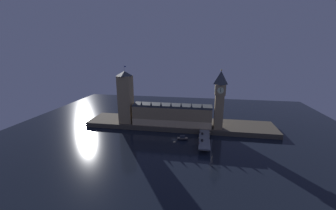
% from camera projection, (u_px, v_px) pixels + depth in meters
% --- Properties ---
extents(ground_plane, '(400.00, 400.00, 0.00)m').
position_uv_depth(ground_plane, '(174.00, 139.00, 211.73)').
color(ground_plane, black).
extents(embankment, '(220.00, 42.00, 5.40)m').
position_uv_depth(embankment, '(179.00, 124.00, 248.23)').
color(embankment, '#4C4438').
rests_on(embankment, ground_plane).
extents(parliament_hall, '(89.85, 17.65, 28.69)m').
position_uv_depth(parliament_hall, '(172.00, 115.00, 236.26)').
color(parliament_hall, '#9E845B').
rests_on(parliament_hall, embankment).
extents(clock_tower, '(11.25, 11.36, 64.56)m').
position_uv_depth(clock_tower, '(220.00, 98.00, 219.20)').
color(clock_tower, '#9E845B').
rests_on(clock_tower, embankment).
extents(victoria_tower, '(15.09, 15.09, 66.90)m').
position_uv_depth(victoria_tower, '(126.00, 97.00, 240.24)').
color(victoria_tower, '#9E845B').
rests_on(victoria_tower, embankment).
extents(bridge, '(10.54, 46.00, 5.68)m').
position_uv_depth(bridge, '(204.00, 140.00, 201.04)').
color(bridge, slate).
rests_on(bridge, ground_plane).
extents(car_northbound_lead, '(2.02, 4.01, 1.41)m').
position_uv_depth(car_northbound_lead, '(202.00, 133.00, 211.00)').
color(car_northbound_lead, black).
rests_on(car_northbound_lead, bridge).
extents(car_northbound_trail, '(2.10, 4.22, 1.45)m').
position_uv_depth(car_northbound_trail, '(202.00, 140.00, 195.14)').
color(car_northbound_trail, black).
rests_on(car_northbound_trail, bridge).
extents(pedestrian_near_rail, '(0.38, 0.38, 1.61)m').
position_uv_depth(pedestrian_near_rail, '(199.00, 143.00, 188.59)').
color(pedestrian_near_rail, black).
rests_on(pedestrian_near_rail, bridge).
extents(pedestrian_mid_walk, '(0.38, 0.38, 1.75)m').
position_uv_depth(pedestrian_mid_walk, '(209.00, 138.00, 198.53)').
color(pedestrian_mid_walk, black).
rests_on(pedestrian_mid_walk, bridge).
extents(pedestrian_far_rail, '(0.38, 0.38, 1.87)m').
position_uv_depth(pedestrian_far_rail, '(200.00, 132.00, 213.85)').
color(pedestrian_far_rail, black).
rests_on(pedestrian_far_rail, bridge).
extents(street_lamp_near, '(1.34, 0.60, 6.94)m').
position_uv_depth(street_lamp_near, '(199.00, 140.00, 186.25)').
color(street_lamp_near, '#2D3333').
rests_on(street_lamp_near, bridge).
extents(street_lamp_mid, '(1.34, 0.60, 7.00)m').
position_uv_depth(street_lamp_mid, '(210.00, 135.00, 198.63)').
color(street_lamp_mid, '#2D3333').
rests_on(street_lamp_mid, bridge).
extents(street_lamp_far, '(1.34, 0.60, 6.24)m').
position_uv_depth(street_lamp_far, '(200.00, 129.00, 214.43)').
color(street_lamp_far, '#2D3333').
rests_on(street_lamp_far, bridge).
extents(boat_upstream, '(11.93, 5.09, 4.72)m').
position_uv_depth(boat_upstream, '(182.00, 138.00, 210.53)').
color(boat_upstream, '#28282D').
rests_on(boat_upstream, ground_plane).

